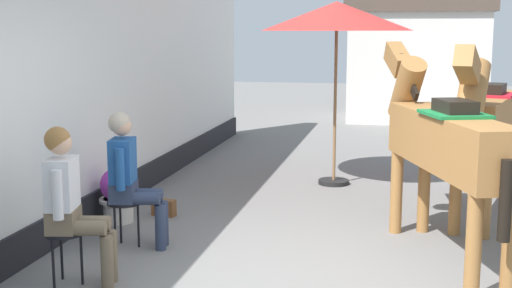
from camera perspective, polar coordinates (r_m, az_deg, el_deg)
name	(u,v)px	position (r m, az deg, el deg)	size (l,w,h in m)	color
ground_plane	(315,203)	(8.80, 4.98, -4.94)	(40.00, 40.00, 0.00)	slate
pub_facade_wall	(72,90)	(7.84, -15.14, 4.40)	(0.34, 14.00, 3.40)	white
distant_cottage	(417,46)	(17.19, 13.30, 7.95)	(3.40, 2.60, 3.50)	silver
seated_visitor_near	(70,198)	(6.05, -15.27, -4.35)	(0.61, 0.48, 1.39)	black
seated_visitor_far	(129,173)	(6.97, -10.53, -2.37)	(0.61, 0.48, 1.39)	black
saddled_horse_near	(443,140)	(6.71, 15.37, 0.33)	(1.22, 2.88, 2.06)	#9E6B38
saddled_horse_far	(487,120)	(8.33, 18.73, 1.89)	(1.07, 2.92, 2.06)	#9E6B38
flower_planter_far	(118,194)	(8.00, -11.46, -4.10)	(0.43, 0.43, 0.64)	beige
cafe_parasol	(337,17)	(9.66, 6.76, 10.46)	(2.10, 2.10, 2.58)	black
satchel_bag	(164,208)	(8.23, -7.70, -5.28)	(0.28, 0.12, 0.20)	brown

